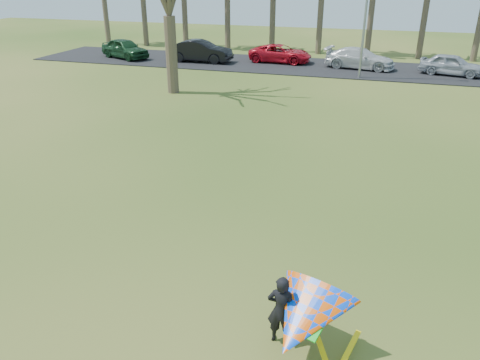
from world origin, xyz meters
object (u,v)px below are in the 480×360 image
(car_1, at_px, (200,51))
(car_4, at_px, (452,65))
(streetlight, at_px, (369,6))
(car_2, at_px, (280,54))
(kite_flyer, at_px, (302,318))
(car_0, at_px, (125,48))
(car_3, at_px, (360,58))

(car_1, height_order, car_4, car_1)
(streetlight, distance_m, car_1, 12.85)
(car_2, bearing_deg, car_1, 108.48)
(streetlight, height_order, car_4, streetlight)
(car_1, relative_size, car_2, 1.03)
(streetlight, bearing_deg, car_4, 25.03)
(kite_flyer, bearing_deg, car_0, 125.06)
(car_2, xyz_separation_m, car_3, (5.88, -0.69, 0.06))
(streetlight, relative_size, car_0, 1.82)
(streetlight, bearing_deg, kite_flyer, -88.91)
(car_3, height_order, car_4, car_3)
(car_0, height_order, car_2, car_0)
(streetlight, distance_m, kite_flyer, 25.11)
(car_0, relative_size, kite_flyer, 1.84)
(streetlight, xyz_separation_m, car_3, (-0.39, 3.17, -3.70))
(car_3, relative_size, car_4, 1.20)
(car_1, bearing_deg, streetlight, -101.40)
(car_2, distance_m, kite_flyer, 29.49)
(car_0, relative_size, car_4, 1.09)
(streetlight, distance_m, car_4, 7.21)
(streetlight, xyz_separation_m, car_4, (5.60, 2.62, -3.72))
(car_1, distance_m, car_4, 17.73)
(streetlight, distance_m, car_3, 4.89)
(car_1, xyz_separation_m, kite_flyer, (12.59, -27.13, -0.02))
(car_0, distance_m, car_1, 6.28)
(car_0, bearing_deg, car_3, -62.41)
(streetlight, relative_size, car_4, 1.98)
(car_2, xyz_separation_m, kite_flyer, (6.75, -28.70, 0.13))
(car_1, height_order, car_2, car_1)
(car_0, relative_size, car_2, 0.94)
(car_2, height_order, kite_flyer, kite_flyer)
(car_1, relative_size, car_3, 0.99)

